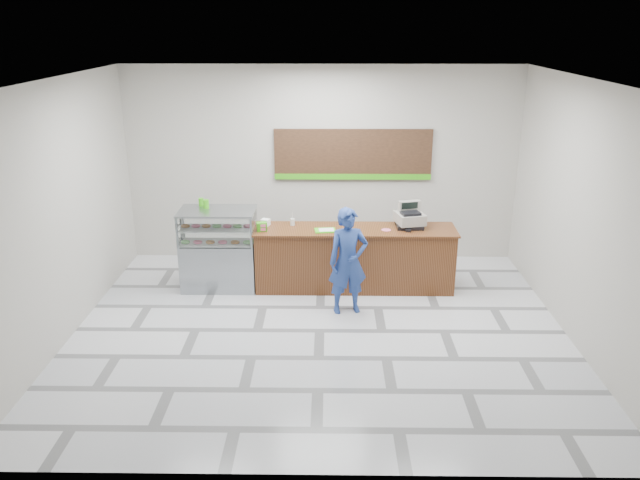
{
  "coord_description": "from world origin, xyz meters",
  "views": [
    {
      "loc": [
        0.12,
        -7.98,
        4.2
      ],
      "look_at": [
        -0.01,
        0.9,
        1.06
      ],
      "focal_mm": 35.0,
      "sensor_mm": 36.0,
      "label": 1
    }
  ],
  "objects_px": {
    "cash_register": "(410,218)",
    "customer": "(348,261)",
    "sales_counter": "(354,258)",
    "serving_tray": "(325,230)",
    "display_case": "(219,248)"
  },
  "relations": [
    {
      "from": "sales_counter",
      "to": "customer",
      "type": "height_order",
      "value": "customer"
    },
    {
      "from": "display_case",
      "to": "cash_register",
      "type": "height_order",
      "value": "cash_register"
    },
    {
      "from": "sales_counter",
      "to": "serving_tray",
      "type": "xyz_separation_m",
      "value": [
        -0.48,
        -0.12,
        0.52
      ]
    },
    {
      "from": "cash_register",
      "to": "display_case",
      "type": "bearing_deg",
      "value": 168.44
    },
    {
      "from": "customer",
      "to": "display_case",
      "type": "bearing_deg",
      "value": 144.81
    },
    {
      "from": "cash_register",
      "to": "customer",
      "type": "bearing_deg",
      "value": -149.04
    },
    {
      "from": "cash_register",
      "to": "customer",
      "type": "relative_size",
      "value": 0.33
    },
    {
      "from": "display_case",
      "to": "customer",
      "type": "relative_size",
      "value": 0.82
    },
    {
      "from": "customer",
      "to": "cash_register",
      "type": "bearing_deg",
      "value": 32.66
    },
    {
      "from": "sales_counter",
      "to": "customer",
      "type": "distance_m",
      "value": 0.95
    },
    {
      "from": "sales_counter",
      "to": "serving_tray",
      "type": "height_order",
      "value": "serving_tray"
    },
    {
      "from": "display_case",
      "to": "cash_register",
      "type": "distance_m",
      "value": 3.15
    },
    {
      "from": "display_case",
      "to": "sales_counter",
      "type": "bearing_deg",
      "value": 0.01
    },
    {
      "from": "display_case",
      "to": "cash_register",
      "type": "bearing_deg",
      "value": 2.17
    },
    {
      "from": "cash_register",
      "to": "customer",
      "type": "xyz_separation_m",
      "value": [
        -1.02,
        -1.01,
        -0.37
      ]
    }
  ]
}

